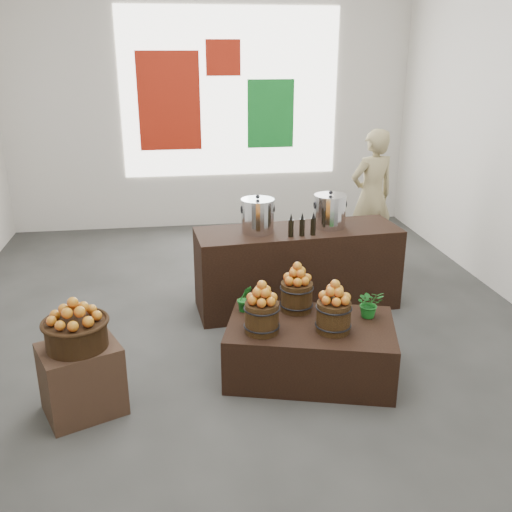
{
  "coord_description": "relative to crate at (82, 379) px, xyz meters",
  "views": [
    {
      "loc": [
        -0.6,
        -5.17,
        2.63
      ],
      "look_at": [
        0.11,
        -0.4,
        0.86
      ],
      "focal_mm": 40.0,
      "sensor_mm": 36.0,
      "label": 1
    }
  ],
  "objects": [
    {
      "name": "ground",
      "position": [
        1.36,
        1.3,
        -0.28
      ],
      "size": [
        7.0,
        7.0,
        0.0
      ],
      "primitive_type": "plane",
      "color": "#3D3D3A",
      "rests_on": "ground"
    },
    {
      "name": "back_wall",
      "position": [
        1.36,
        4.8,
        1.72
      ],
      "size": [
        6.0,
        0.04,
        4.0
      ],
      "primitive_type": "cube",
      "color": "beige",
      "rests_on": "ground"
    },
    {
      "name": "back_opening",
      "position": [
        1.66,
        4.78,
        1.72
      ],
      "size": [
        3.2,
        0.02,
        2.4
      ],
      "primitive_type": "cube",
      "color": "white",
      "rests_on": "back_wall"
    },
    {
      "name": "deco_red_left",
      "position": [
        0.76,
        4.77,
        1.62
      ],
      "size": [
        0.9,
        0.04,
        1.4
      ],
      "primitive_type": "cube",
      "color": "#A41D0C",
      "rests_on": "back_wall"
    },
    {
      "name": "deco_green_right",
      "position": [
        2.26,
        4.77,
        1.42
      ],
      "size": [
        0.7,
        0.04,
        1.0
      ],
      "primitive_type": "cube",
      "color": "#137A26",
      "rests_on": "back_wall"
    },
    {
      "name": "deco_red_upper",
      "position": [
        1.56,
        4.77,
        2.22
      ],
      "size": [
        0.5,
        0.04,
        0.5
      ],
      "primitive_type": "cube",
      "color": "#A41D0C",
      "rests_on": "back_wall"
    },
    {
      "name": "crate",
      "position": [
        0.0,
        0.0,
        0.0
      ],
      "size": [
        0.69,
        0.64,
        0.56
      ],
      "primitive_type": "cube",
      "rotation": [
        0.0,
        0.0,
        0.41
      ],
      "color": "#472E21",
      "rests_on": "ground"
    },
    {
      "name": "wicker_basket",
      "position": [
        0.0,
        0.0,
        0.38
      ],
      "size": [
        0.45,
        0.45,
        0.2
      ],
      "primitive_type": "cylinder",
      "color": "black",
      "rests_on": "crate"
    },
    {
      "name": "apples_in_basket",
      "position": [
        0.0,
        0.0,
        0.57
      ],
      "size": [
        0.35,
        0.35,
        0.19
      ],
      "primitive_type": null,
      "color": "#990415",
      "rests_on": "wicker_basket"
    },
    {
      "name": "display_table",
      "position": [
        1.83,
        0.27,
        -0.04
      ],
      "size": [
        1.55,
        1.18,
        0.48
      ],
      "primitive_type": "cube",
      "rotation": [
        0.0,
        0.0,
        -0.27
      ],
      "color": "black",
      "rests_on": "ground"
    },
    {
      "name": "apple_bucket_front_left",
      "position": [
        1.4,
        0.19,
        0.32
      ],
      "size": [
        0.27,
        0.27,
        0.25
      ],
      "primitive_type": "cylinder",
      "color": "#3B2610",
      "rests_on": "display_table"
    },
    {
      "name": "apples_in_bucket_front_left",
      "position": [
        1.4,
        0.19,
        0.54
      ],
      "size": [
        0.21,
        0.21,
        0.18
      ],
      "primitive_type": null,
      "color": "#990415",
      "rests_on": "apple_bucket_front_left"
    },
    {
      "name": "apple_bucket_front_right",
      "position": [
        1.98,
        0.12,
        0.32
      ],
      "size": [
        0.27,
        0.27,
        0.25
      ],
      "primitive_type": "cylinder",
      "color": "#3B2610",
      "rests_on": "display_table"
    },
    {
      "name": "apples_in_bucket_front_right",
      "position": [
        1.98,
        0.12,
        0.54
      ],
      "size": [
        0.21,
        0.21,
        0.18
      ],
      "primitive_type": null,
      "color": "#990415",
      "rests_on": "apple_bucket_front_right"
    },
    {
      "name": "apple_bucket_rear",
      "position": [
        1.77,
        0.55,
        0.32
      ],
      "size": [
        0.27,
        0.27,
        0.25
      ],
      "primitive_type": "cylinder",
      "color": "#3B2610",
      "rests_on": "display_table"
    },
    {
      "name": "apples_in_bucket_rear",
      "position": [
        1.77,
        0.55,
        0.54
      ],
      "size": [
        0.21,
        0.21,
        0.18
      ],
      "primitive_type": null,
      "color": "#990415",
      "rests_on": "apple_bucket_rear"
    },
    {
      "name": "herb_garnish_right",
      "position": [
        2.35,
        0.33,
        0.32
      ],
      "size": [
        0.22,
        0.19,
        0.25
      ],
      "primitive_type": "imported",
      "rotation": [
        0.0,
        0.0,
        -0.0
      ],
      "color": "#15651D",
      "rests_on": "display_table"
    },
    {
      "name": "herb_garnish_left",
      "position": [
        1.32,
        0.59,
        0.32
      ],
      "size": [
        0.15,
        0.13,
        0.24
      ],
      "primitive_type": "imported",
      "rotation": [
        0.0,
        0.0,
        0.17
      ],
      "color": "#15651D",
      "rests_on": "display_table"
    },
    {
      "name": "counter",
      "position": [
        2.01,
        1.63,
        0.15
      ],
      "size": [
        2.16,
        0.84,
        0.87
      ],
      "primitive_type": "cube",
      "rotation": [
        0.0,
        0.0,
        0.08
      ],
      "color": "black",
      "rests_on": "ground"
    },
    {
      "name": "stock_pot_left",
      "position": [
        1.58,
        1.6,
        0.75
      ],
      "size": [
        0.33,
        0.33,
        0.33
      ],
      "primitive_type": "cylinder",
      "color": "silver",
      "rests_on": "counter"
    },
    {
      "name": "stock_pot_center",
      "position": [
        2.35,
        1.66,
        0.75
      ],
      "size": [
        0.33,
        0.33,
        0.33
      ],
      "primitive_type": "cylinder",
      "color": "silver",
      "rests_on": "counter"
    },
    {
      "name": "oil_cruets",
      "position": [
        2.03,
        1.42,
        0.71
      ],
      "size": [
        0.23,
        0.08,
        0.24
      ],
      "primitive_type": null,
      "rotation": [
        0.0,
        0.0,
        0.08
      ],
      "color": "black",
      "rests_on": "counter"
    },
    {
      "name": "shopper",
      "position": [
        3.25,
        2.92,
        0.57
      ],
      "size": [
        0.71,
        0.56,
        1.7
      ],
      "primitive_type": "imported",
      "rotation": [
        0.0,
        0.0,
        3.41
      ],
      "color": "#95875B",
      "rests_on": "ground"
    }
  ]
}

